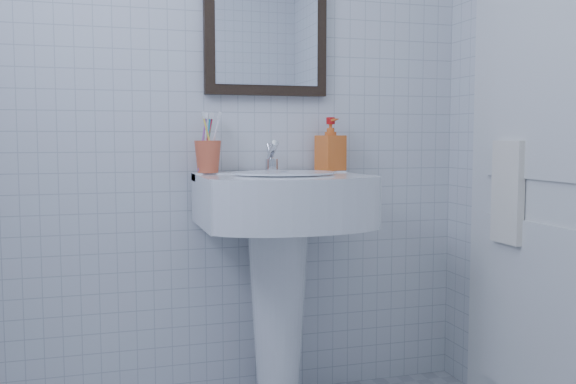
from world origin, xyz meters
name	(u,v)px	position (x,y,z in m)	size (l,w,h in m)	color
wall_back	(204,92)	(0.00, 1.20, 1.25)	(2.20, 0.02, 2.50)	silver
washbasin	(280,252)	(0.25, 0.99, 0.63)	(0.61, 0.45, 0.94)	silver
faucet	(272,159)	(0.25, 1.10, 0.99)	(0.05, 0.11, 0.13)	silver
toothbrush_cup	(208,157)	(0.00, 1.10, 1.00)	(0.10, 0.10, 0.12)	#D25433
soap_dispenser	(330,144)	(0.50, 1.12, 1.04)	(0.10, 0.10, 0.21)	#E85C16
wall_mirror	(266,17)	(0.25, 1.18, 1.55)	(0.50, 0.04, 0.62)	black
bathroom_door	(543,158)	(1.08, 0.55, 1.00)	(0.04, 0.80, 2.00)	silver
towel_ring	(514,143)	(1.06, 0.69, 1.05)	(0.18, 0.18, 0.01)	silver
hand_towel	(508,192)	(1.04, 0.69, 0.87)	(0.03, 0.16, 0.38)	white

